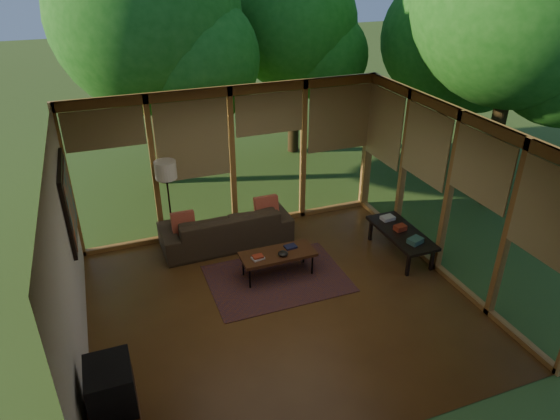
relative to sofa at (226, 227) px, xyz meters
name	(u,v)px	position (x,y,z in m)	size (l,w,h in m)	color
floor	(282,304)	(0.31, -2.00, -0.33)	(5.50, 5.50, 0.00)	brown
ceiling	(283,132)	(0.31, -2.00, 2.37)	(5.50, 5.50, 0.00)	white
wall_left	(68,266)	(-2.44, -2.00, 1.02)	(0.04, 5.00, 2.70)	beige
wall_front	(375,347)	(0.31, -4.50, 1.02)	(5.50, 0.04, 2.70)	beige
window_wall_back	(232,162)	(0.31, 0.50, 1.02)	(5.50, 0.12, 2.70)	#A16D32
window_wall_right	(448,195)	(3.06, -2.00, 1.02)	(0.12, 5.00, 2.70)	#A16D32
exterior_lawn	(421,109)	(8.31, 6.00, -0.34)	(40.00, 40.00, 0.00)	#3B5A21
tree_nw	(146,17)	(-0.60, 3.20, 3.18)	(3.81, 3.81, 5.43)	#352713
tree_ne	(293,25)	(2.86, 3.98, 2.78)	(3.03, 3.03, 4.64)	#352713
tree_far	(448,38)	(6.22, 2.54, 2.51)	(3.14, 3.14, 4.43)	#352713
rug	(277,278)	(0.47, -1.36, -0.33)	(2.17, 1.54, 0.01)	brown
sofa	(226,227)	(0.00, 0.00, 0.00)	(2.29, 0.90, 0.67)	#3B2D1D
pillow_left	(183,224)	(-0.75, -0.05, 0.24)	(0.39, 0.13, 0.39)	#9A1F0E
pillow_right	(266,208)	(0.75, -0.05, 0.26)	(0.43, 0.14, 0.43)	#9A1F0E
ct_book_lower	(258,258)	(0.17, -1.31, 0.10)	(0.19, 0.14, 0.03)	beige
ct_book_upper	(258,256)	(0.17, -1.31, 0.13)	(0.16, 0.12, 0.03)	maroon
ct_book_side	(290,247)	(0.77, -1.18, 0.11)	(0.19, 0.14, 0.03)	black
ct_bowl	(283,254)	(0.57, -1.36, 0.13)	(0.16, 0.16, 0.07)	black
television	(111,386)	(-2.14, -3.60, 0.52)	(0.45, 0.55, 0.50)	black
console_book_a	(415,241)	(2.71, -1.82, 0.16)	(0.24, 0.17, 0.09)	#335A4E
console_book_b	(400,228)	(2.71, -1.37, 0.17)	(0.20, 0.14, 0.09)	maroon
console_book_c	(388,218)	(2.71, -0.97, 0.15)	(0.23, 0.17, 0.06)	beige
floor_lamp	(166,175)	(-0.91, 0.18, 1.07)	(0.36, 0.36, 1.65)	black
coffee_table	(278,255)	(0.52, -1.26, 0.06)	(1.20, 0.50, 0.43)	#4B2714
side_console	(401,234)	(2.71, -1.42, 0.08)	(0.60, 1.40, 0.46)	black
wall_painting	(68,202)	(-2.40, -0.60, 1.22)	(0.06, 1.35, 1.15)	black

